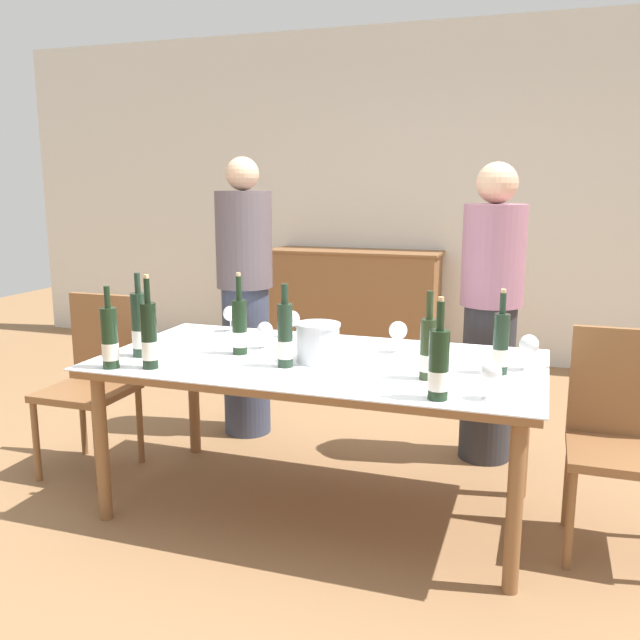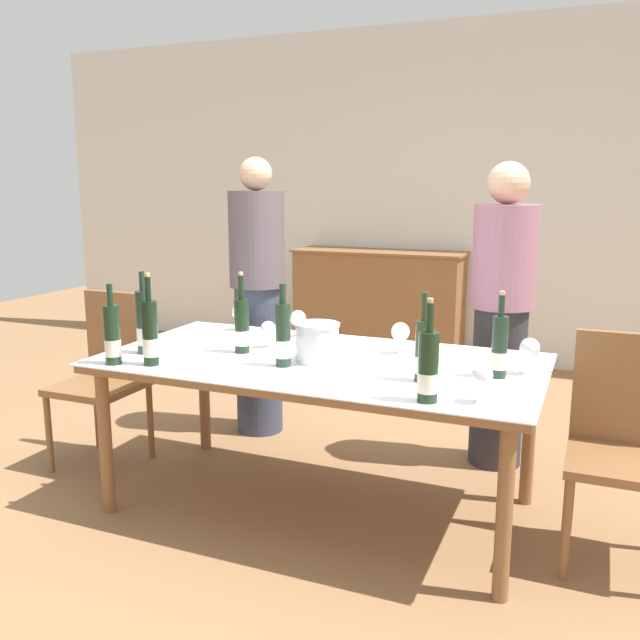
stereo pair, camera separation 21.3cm
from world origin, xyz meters
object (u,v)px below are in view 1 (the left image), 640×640
Objects in this scene: wine_bottle_0 at (285,337)px; ice_bucket at (318,341)px; wine_bottle_7 at (110,340)px; wine_glass_4 at (292,319)px; sideboard_cabinet at (355,305)px; chair_right_end at (621,427)px; wine_glass_5 at (398,331)px; person_guest_left at (491,315)px; wine_bottle_1 at (149,337)px; wine_glass_0 at (265,330)px; wine_glass_3 at (491,373)px; wine_glass_2 at (529,345)px; person_host at (245,299)px; wine_bottle_3 at (428,350)px; wine_bottle_5 at (501,345)px; dining_table at (320,372)px; wine_bottle_2 at (140,327)px; chair_left_end at (96,371)px; wine_bottle_6 at (240,328)px; wine_bottle_4 at (439,366)px; wine_glass_1 at (230,314)px.

ice_bucket is at bearing 50.08° from wine_bottle_0.
wine_glass_4 is (0.52, 0.80, -0.03)m from wine_bottle_7.
sideboard_cabinet is 3.26m from chair_right_end.
ice_bucket is 1.35× the size of wine_glass_5.
wine_bottle_1 is at bearing -136.86° from person_guest_left.
wine_glass_0 is 0.14× the size of chair_right_end.
ice_bucket is at bearing 158.26° from wine_glass_3.
person_host is at bearing 156.72° from wine_glass_2.
person_guest_left reaches higher than wine_glass_2.
sideboard_cabinet is 10.13× the size of wine_glass_3.
wine_bottle_3 is 0.32m from wine_bottle_5.
dining_table is 0.28m from wine_bottle_0.
dining_table is 0.81m from wine_bottle_5.
person_guest_left is at bearing 80.98° from wine_bottle_3.
person_host is (-1.52, 1.16, 0.01)m from wine_glass_3.
wine_bottle_2 is 2.57× the size of wine_glass_5.
wine_glass_4 reaches higher than wine_glass_0.
person_guest_left reaches higher than wine_glass_4.
wine_glass_3 is 0.16× the size of chair_left_end.
wine_bottle_3 is 0.91m from wine_bottle_6.
wine_glass_0 is (-0.91, 0.51, -0.04)m from wine_bottle_4.
wine_bottle_3 reaches higher than wine_bottle_5.
wine_glass_3 is at bearing 0.94° from wine_bottle_1.
wine_glass_0 is 0.08× the size of person_guest_left.
chair_right_end is (1.59, -0.01, -0.29)m from wine_glass_0.
wine_glass_1 is at bearing 120.87° from wine_bottle_6.
wine_bottle_0 is at bearing -27.07° from wine_bottle_6.
wine_bottle_6 is 0.50m from wine_glass_1.
wine_bottle_4 is at bearing -34.78° from dining_table.
wine_glass_2 is at bearing 0.19° from wine_glass_0.
wine_glass_4 is at bearing -4.16° from wine_glass_1.
person_guest_left reaches higher than wine_glass_5.
sideboard_cabinet is 0.74× the size of dining_table.
ice_bucket reaches higher than wine_glass_5.
wine_bottle_6 is at bearing 24.16° from wine_bottle_2.
wine_bottle_7 reaches higher than wine_glass_1.
wine_bottle_7 is (-1.59, -0.44, 0.00)m from wine_bottle_5.
wine_bottle_0 is at bearing -179.23° from wine_bottle_3.
sideboard_cabinet is at bearing 124.16° from person_guest_left.
wine_bottle_0 is at bearing -46.77° from wine_glass_1.
sideboard_cabinet is 2.37m from wine_glass_1.
wine_bottle_3 is 0.87m from chair_right_end.
ice_bucket is 0.51m from wine_glass_4.
wine_bottle_2 is (-0.80, -0.21, 0.20)m from dining_table.
wine_glass_2 is at bearing 9.60° from ice_bucket.
sideboard_cabinet reaches higher than wine_glass_4.
wine_bottle_2 reaches higher than wine_glass_4.
wine_bottle_0 is 0.79m from wine_glass_1.
wine_glass_2 is at bearing -10.96° from wine_glass_1.
dining_table is at bearing 4.23° from wine_bottle_6.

